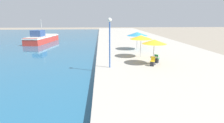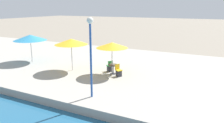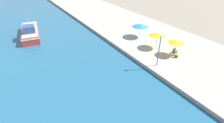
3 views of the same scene
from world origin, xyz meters
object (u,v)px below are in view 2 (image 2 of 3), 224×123
(cafe_umbrella_pink, at_px, (112,45))
(cafe_chair_right, at_px, (119,72))
(cafe_table, at_px, (113,67))
(lamppost, at_px, (91,44))
(cafe_umbrella_white, at_px, (71,42))
(cafe_umbrella_striped, at_px, (30,38))
(cafe_chair_left, at_px, (110,68))

(cafe_umbrella_pink, height_order, cafe_chair_right, cafe_umbrella_pink)
(cafe_table, distance_m, lamppost, 5.25)
(cafe_umbrella_white, relative_size, cafe_umbrella_striped, 0.88)
(cafe_umbrella_pink, xyz_separation_m, cafe_umbrella_white, (-0.54, 3.39, 0.10))
(cafe_chair_left, relative_size, cafe_chair_right, 1.00)
(cafe_umbrella_white, distance_m, cafe_chair_left, 3.71)
(cafe_chair_left, distance_m, cafe_chair_right, 1.44)
(cafe_umbrella_white, relative_size, lamppost, 0.58)
(cafe_umbrella_white, distance_m, lamppost, 5.87)
(cafe_umbrella_pink, relative_size, cafe_table, 3.11)
(cafe_umbrella_white, distance_m, cafe_chair_right, 4.58)
(cafe_chair_right, bearing_deg, cafe_umbrella_white, -57.90)
(cafe_umbrella_pink, distance_m, cafe_table, 1.74)
(cafe_umbrella_pink, height_order, cafe_table, cafe_umbrella_pink)
(cafe_umbrella_striped, xyz_separation_m, cafe_table, (-0.04, -8.65, -1.75))
(cafe_umbrella_white, relative_size, cafe_table, 3.30)
(cafe_umbrella_pink, relative_size, cafe_chair_left, 2.73)
(cafe_umbrella_pink, bearing_deg, cafe_chair_right, -112.58)
(cafe_umbrella_white, bearing_deg, lamppost, -132.11)
(cafe_umbrella_white, distance_m, cafe_umbrella_striped, 5.23)
(cafe_chair_right, distance_m, lamppost, 4.99)
(cafe_umbrella_pink, height_order, lamppost, lamppost)
(cafe_umbrella_pink, bearing_deg, cafe_chair_left, 42.56)
(lamppost, bearing_deg, cafe_umbrella_white, 47.89)
(cafe_umbrella_striped, distance_m, cafe_chair_right, 9.50)
(cafe_chair_right, bearing_deg, cafe_umbrella_striped, -63.71)
(cafe_umbrella_striped, bearing_deg, cafe_umbrella_pink, -90.61)
(cafe_table, xyz_separation_m, cafe_chair_right, (-0.35, -0.63, -0.21))
(cafe_umbrella_striped, bearing_deg, cafe_chair_left, -86.93)
(cafe_umbrella_striped, relative_size, lamppost, 0.66)
(cafe_chair_right, bearing_deg, cafe_chair_left, -95.97)
(cafe_umbrella_white, height_order, cafe_chair_right, cafe_umbrella_white)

